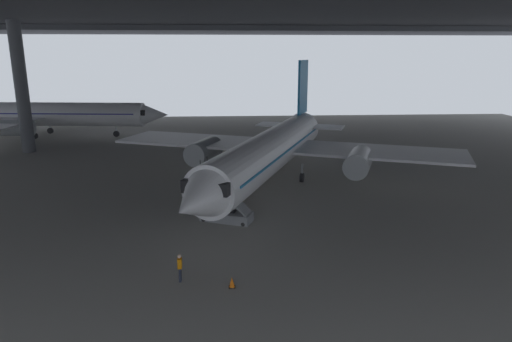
% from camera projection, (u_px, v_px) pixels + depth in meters
% --- Properties ---
extents(ground_plane, '(110.00, 110.00, 0.00)m').
position_uv_depth(ground_plane, '(253.00, 203.00, 37.99)').
color(ground_plane, gray).
extents(hangar_structure, '(121.00, 99.00, 17.13)m').
position_uv_depth(hangar_structure, '(244.00, 9.00, 47.17)').
color(hangar_structure, '#4C4F54').
rests_on(hangar_structure, ground_plane).
extents(airplane_main, '(34.61, 34.70, 11.35)m').
position_uv_depth(airplane_main, '(272.00, 150.00, 42.07)').
color(airplane_main, white).
rests_on(airplane_main, ground_plane).
extents(boarding_stairs, '(4.39, 2.87, 4.63)m').
position_uv_depth(boarding_stairs, '(226.00, 211.00, 33.69)').
color(boarding_stairs, slate).
rests_on(boarding_stairs, ground_plane).
extents(crew_worker_near_nose, '(0.23, 0.55, 1.59)m').
position_uv_depth(crew_worker_near_nose, '(180.00, 266.00, 24.59)').
color(crew_worker_near_nose, '#232838').
rests_on(crew_worker_near_nose, ground_plane).
extents(crew_worker_by_stairs, '(0.47, 0.38, 1.69)m').
position_uv_depth(crew_worker_by_stairs, '(231.00, 195.00, 36.85)').
color(crew_worker_by_stairs, '#232838').
rests_on(crew_worker_by_stairs, ground_plane).
extents(airplane_distant, '(34.12, 33.11, 10.78)m').
position_uv_depth(airplane_distant, '(53.00, 114.00, 67.82)').
color(airplane_distant, white).
rests_on(airplane_distant, ground_plane).
extents(traffic_cone_orange, '(0.36, 0.36, 0.60)m').
position_uv_depth(traffic_cone_orange, '(232.00, 282.00, 24.09)').
color(traffic_cone_orange, black).
rests_on(traffic_cone_orange, ground_plane).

